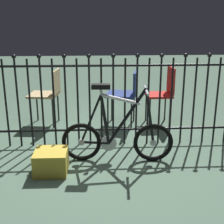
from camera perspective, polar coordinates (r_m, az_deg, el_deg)
ground_plane at (r=3.53m, az=-0.73°, el=-9.37°), size 20.00×20.00×0.00m
iron_fence at (r=3.84m, az=-2.14°, el=2.51°), size 3.97×0.07×1.21m
bicycle at (r=3.48m, az=0.94°, el=-4.41°), size 1.25×0.40×0.89m
chair_navy at (r=4.61m, az=2.68°, el=3.79°), size 0.52×0.52×0.82m
chair_tan at (r=4.71m, az=-11.50°, el=3.76°), size 0.46×0.46×0.83m
chair_red at (r=4.72m, az=9.45°, el=3.99°), size 0.39×0.39×0.87m
display_crate at (r=3.36m, az=-11.07°, el=-8.89°), size 0.34×0.34×0.24m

